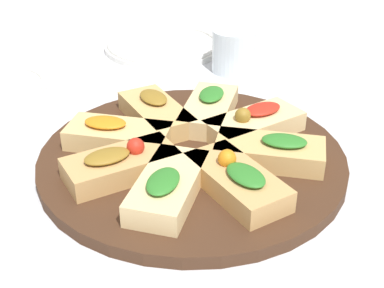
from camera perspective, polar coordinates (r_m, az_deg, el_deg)
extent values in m
plane|color=silver|center=(0.73, 0.00, -2.12)|extent=(3.00, 3.00, 0.00)
cylinder|color=#422819|center=(0.72, 0.00, -1.55)|extent=(0.41, 0.41, 0.02)
cube|color=tan|center=(0.70, 8.27, -0.86)|extent=(0.15, 0.14, 0.03)
ellipsoid|color=#2D7A28|center=(0.69, 9.83, 0.34)|extent=(0.07, 0.07, 0.01)
cube|color=#E5C689|center=(0.77, 6.44, 2.14)|extent=(0.14, 0.07, 0.03)
ellipsoid|color=red|center=(0.77, 7.53, 3.73)|extent=(0.06, 0.04, 0.01)
sphere|color=olive|center=(0.74, 5.28, 3.14)|extent=(0.02, 0.02, 0.02)
cube|color=#E5C689|center=(0.80, 1.81, 3.60)|extent=(0.14, 0.14, 0.03)
ellipsoid|color=#2D7A28|center=(0.81, 2.10, 5.35)|extent=(0.07, 0.07, 0.01)
cube|color=tan|center=(0.79, -3.56, 3.30)|extent=(0.07, 0.14, 0.03)
ellipsoid|color=olive|center=(0.80, -4.14, 5.01)|extent=(0.04, 0.06, 0.01)
cube|color=#DBB775|center=(0.74, -7.84, 0.86)|extent=(0.15, 0.14, 0.03)
ellipsoid|color=orange|center=(0.73, -9.23, 2.29)|extent=(0.07, 0.07, 0.01)
cube|color=tan|center=(0.67, -7.65, -2.17)|extent=(0.14, 0.07, 0.03)
ellipsoid|color=olive|center=(0.66, -9.15, -1.16)|extent=(0.06, 0.04, 0.01)
sphere|color=red|center=(0.67, -6.11, -0.19)|extent=(0.02, 0.02, 0.02)
cube|color=#E5C689|center=(0.63, -2.55, -4.55)|extent=(0.15, 0.14, 0.03)
ellipsoid|color=#2D7A28|center=(0.60, -3.10, -3.98)|extent=(0.07, 0.07, 0.01)
cube|color=tan|center=(0.64, 4.89, -3.94)|extent=(0.07, 0.14, 0.03)
ellipsoid|color=#2D7A28|center=(0.62, 5.92, -3.25)|extent=(0.04, 0.06, 0.01)
sphere|color=orange|center=(0.64, 3.87, -1.51)|extent=(0.02, 0.02, 0.02)
cylinder|color=white|center=(1.13, -3.08, 10.39)|extent=(0.24, 0.24, 0.01)
torus|color=white|center=(1.13, -3.09, 10.72)|extent=(0.23, 0.23, 0.01)
cylinder|color=silver|center=(1.01, 4.44, 9.88)|extent=(0.08, 0.08, 0.08)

